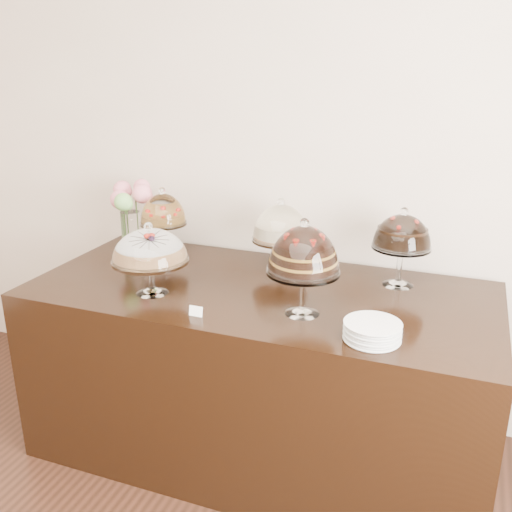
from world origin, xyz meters
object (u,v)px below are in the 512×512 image
(display_counter, at_px, (260,371))
(cake_stand_sugar_sponge, at_px, (150,249))
(cake_stand_dark_choco, at_px, (402,235))
(cake_stand_fruit_tart, at_px, (163,213))
(cake_stand_cheesecake, at_px, (281,226))
(flower_vase, at_px, (130,206))
(cake_stand_choco_layer, at_px, (304,253))
(plate_stack, at_px, (372,331))

(display_counter, height_order, cake_stand_sugar_sponge, cake_stand_sugar_sponge)
(cake_stand_dark_choco, distance_m, cake_stand_fruit_tart, 1.28)
(display_counter, relative_size, cake_stand_cheesecake, 5.91)
(flower_vase, bearing_deg, cake_stand_fruit_tart, -9.05)
(cake_stand_choco_layer, distance_m, cake_stand_dark_choco, 0.59)
(display_counter, xyz_separation_m, cake_stand_choco_layer, (0.27, -0.20, 0.72))
(cake_stand_sugar_sponge, xyz_separation_m, cake_stand_dark_choco, (1.06, 0.51, 0.04))
(cake_stand_cheesecake, bearing_deg, cake_stand_sugar_sponge, -129.81)
(plate_stack, bearing_deg, cake_stand_fruit_tart, 154.06)
(cake_stand_dark_choco, bearing_deg, cake_stand_choco_layer, -125.58)
(cake_stand_cheesecake, bearing_deg, flower_vase, 179.91)
(display_counter, relative_size, cake_stand_sugar_sponge, 6.19)
(cake_stand_fruit_tart, bearing_deg, cake_stand_cheesecake, 3.05)
(flower_vase, xyz_separation_m, plate_stack, (1.49, -0.65, -0.21))
(cake_stand_sugar_sponge, distance_m, flower_vase, 0.70)
(cake_stand_sugar_sponge, distance_m, cake_stand_dark_choco, 1.18)
(cake_stand_cheesecake, bearing_deg, cake_stand_choco_layer, -62.14)
(cake_stand_sugar_sponge, relative_size, flower_vase, 0.92)
(cake_stand_choco_layer, height_order, plate_stack, cake_stand_choco_layer)
(plate_stack, bearing_deg, cake_stand_dark_choco, 88.32)
(cake_stand_choco_layer, bearing_deg, plate_stack, -23.14)
(display_counter, relative_size, plate_stack, 10.05)
(cake_stand_fruit_tart, bearing_deg, plate_stack, -25.94)
(display_counter, bearing_deg, plate_stack, -29.55)
(plate_stack, bearing_deg, display_counter, 150.45)
(cake_stand_cheesecake, bearing_deg, cake_stand_fruit_tart, -176.95)
(cake_stand_cheesecake, xyz_separation_m, plate_stack, (0.59, -0.65, -0.19))
(cake_stand_choco_layer, relative_size, cake_stand_fruit_tart, 1.11)
(cake_stand_sugar_sponge, relative_size, cake_stand_choco_layer, 0.84)
(cake_stand_fruit_tart, height_order, plate_stack, cake_stand_fruit_tart)
(cake_stand_fruit_tart, relative_size, flower_vase, 0.99)
(cake_stand_sugar_sponge, relative_size, cake_stand_fruit_tart, 0.93)
(cake_stand_cheesecake, distance_m, cake_stand_dark_choco, 0.61)
(cake_stand_cheesecake, distance_m, cake_stand_fruit_tart, 0.67)
(cake_stand_cheesecake, relative_size, flower_vase, 0.97)
(flower_vase, height_order, plate_stack, flower_vase)
(cake_stand_dark_choco, xyz_separation_m, flower_vase, (-1.51, 0.03, -0.01))
(cake_stand_choco_layer, relative_size, flower_vase, 1.11)
(cake_stand_fruit_tart, bearing_deg, cake_stand_sugar_sponge, -66.89)
(cake_stand_choco_layer, height_order, cake_stand_cheesecake, cake_stand_choco_layer)
(cake_stand_fruit_tart, bearing_deg, cake_stand_dark_choco, 0.19)
(cake_stand_sugar_sponge, bearing_deg, cake_stand_fruit_tart, 113.11)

